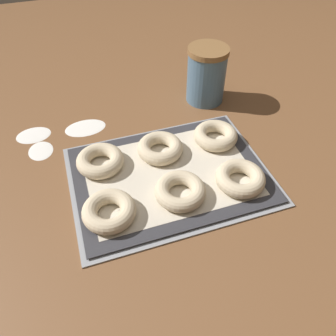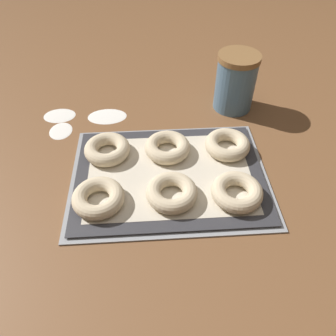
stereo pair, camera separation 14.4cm
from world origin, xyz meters
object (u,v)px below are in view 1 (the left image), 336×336
Objects in this scene: baking_tray at (168,175)px; bagel_front_right at (240,178)px; bagel_front_left at (109,211)px; bagel_back_center at (160,148)px; bagel_back_right at (216,136)px; bagel_back_left at (100,161)px; flour_canister at (206,75)px; bagel_front_center at (181,191)px.

bagel_front_right is at bearing -29.56° from baking_tray.
bagel_front_left is at bearing -152.87° from baking_tray.
bagel_front_right and bagel_back_center have the same top height.
bagel_back_left is at bearing 179.57° from bagel_back_right.
bagel_back_center is at bearing -135.78° from flour_canister.
bagel_front_center is at bearing -44.58° from bagel_back_left.
bagel_front_center and bagel_back_center have the same top height.
bagel_front_right is at bearing -100.13° from flour_canister.
baking_tray is 4.10× the size of bagel_back_left.
bagel_back_left is 1.00× the size of bagel_back_center.
flour_canister is at bearing 44.22° from bagel_back_center.
bagel_back_center is 0.16m from bagel_back_right.
flour_canister reaches higher than baking_tray.
baking_tray is at bearing -91.78° from bagel_back_center.
bagel_back_right is (0.16, 0.08, 0.02)m from baking_tray.
baking_tray is 4.10× the size of bagel_back_center.
bagel_back_left is 0.43m from flour_canister.
bagel_front_center is (0.01, -0.08, 0.02)m from baking_tray.
bagel_front_left is 0.32m from bagel_front_right.
bagel_front_right is 1.00× the size of bagel_back_right.
bagel_back_right is at bearing -105.25° from flour_canister.
flour_canister is (0.06, 0.21, 0.06)m from bagel_back_right.
baking_tray is 4.10× the size of bagel_front_right.
bagel_front_left is 1.00× the size of bagel_front_right.
flour_canister reaches higher than bagel_front_center.
bagel_back_center is at bearing 43.95° from bagel_front_left.
bagel_back_right reaches higher than baking_tray.
bagel_front_left is 0.16m from bagel_back_left.
bagel_front_left is at bearing -136.05° from bagel_back_center.
bagel_back_right is at bearing -0.43° from bagel_back_left.
flour_canister is (0.22, 0.29, 0.08)m from baking_tray.
bagel_back_left is at bearing 86.65° from bagel_front_left.
bagel_back_center and bagel_back_right have the same top height.
flour_canister is at bearing 59.72° from bagel_front_center.
bagel_back_left is at bearing 135.42° from bagel_front_center.
baking_tray is at bearing 27.13° from bagel_front_left.
bagel_back_center is at bearing 88.22° from baking_tray.
flour_canister reaches higher than bagel_front_right.
bagel_front_left and bagel_front_right have the same top height.
bagel_front_center is 0.15m from bagel_front_right.
bagel_front_left is 0.17m from bagel_front_center.
flour_canister is at bearing 52.61° from baking_tray.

